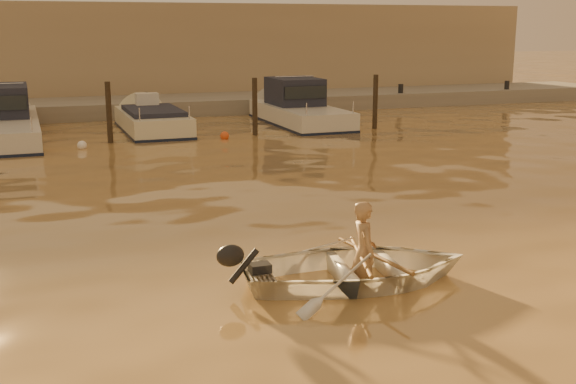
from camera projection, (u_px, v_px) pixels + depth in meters
name	position (u px, v px, depth m)	size (l,w,h in m)	color
ground_plane	(231.00, 274.00, 11.22)	(160.00, 160.00, 0.00)	olive
dinghy	(357.00, 268.00, 10.78)	(2.46, 3.45, 0.71)	silver
person	(364.00, 252.00, 10.75)	(0.57, 0.37, 1.55)	#A27951
outboard_motor	(259.00, 272.00, 10.46)	(0.90, 0.40, 0.70)	black
oar_port	(373.00, 255.00, 10.80)	(0.06, 0.06, 2.10)	brown
oar_starboard	(361.00, 256.00, 10.75)	(0.06, 0.06, 2.10)	brown
moored_boat_3	(153.00, 125.00, 26.32)	(2.07, 5.98, 0.95)	beige
moored_boat_4	(300.00, 108.00, 28.18)	(2.24, 6.92, 1.75)	beige
piling_2	(109.00, 115.00, 23.56)	(0.18, 0.18, 2.20)	#2D2319
piling_3	(255.00, 109.00, 25.24)	(0.18, 0.18, 2.20)	#2D2319
piling_4	(375.00, 105.00, 26.83)	(0.18, 0.18, 2.20)	#2D2319
fender_c	(82.00, 145.00, 22.60)	(0.30, 0.30, 0.30)	white
fender_d	(225.00, 136.00, 24.60)	(0.30, 0.30, 0.30)	#E6501B
fender_e	(356.00, 129.00, 26.10)	(0.30, 0.30, 0.30)	silver
quay	(94.00, 112.00, 30.84)	(52.00, 4.00, 1.00)	gray
waterfront_building	(80.00, 54.00, 35.36)	(46.00, 7.00, 4.80)	#9E8466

